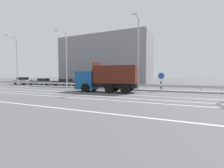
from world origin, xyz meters
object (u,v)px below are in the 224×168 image
street_lamp_1 (66,57)px  parked_car_1 (44,82)px  street_lamp_0 (16,59)px  street_lamp_2 (138,51)px  parked_car_2 (65,82)px  parked_car_0 (23,81)px  parked_car_3 (92,83)px  median_road_sign (161,81)px  dump_truck (100,81)px

street_lamp_1 → parked_car_1: 10.04m
street_lamp_0 → street_lamp_1: size_ratio=1.06×
street_lamp_2 → parked_car_2: size_ratio=2.01×
parked_car_0 → parked_car_2: size_ratio=0.98×
parked_car_1 → parked_car_3: (11.18, 0.30, -0.05)m
street_lamp_1 → parked_car_0: size_ratio=1.97×
street_lamp_2 → median_road_sign: bearing=4.5°
street_lamp_0 → parked_car_1: bearing=45.3°
parked_car_0 → parked_car_1: 6.08m
street_lamp_2 → parked_car_2: bearing=168.3°
parked_car_1 → parked_car_3: size_ratio=1.04×
parked_car_0 → parked_car_3: 17.26m
median_road_sign → parked_car_1: size_ratio=0.51×
street_lamp_1 → parked_car_0: (-14.58, 3.11, -4.13)m
street_lamp_1 → parked_car_3: street_lamp_1 is taller
dump_truck → parked_car_1: (-16.46, 6.64, -0.57)m
street_lamp_1 → median_road_sign: bearing=0.2°
dump_truck → parked_car_1: size_ratio=1.64×
street_lamp_1 → street_lamp_2: size_ratio=0.96×
dump_truck → street_lamp_2: street_lamp_2 is taller
median_road_sign → street_lamp_0: street_lamp_0 is taller
street_lamp_0 → dump_truck: bearing=-9.4°
median_road_sign → street_lamp_2: 4.84m
parked_car_3 → parked_car_2: bearing=-78.6°
dump_truck → street_lamp_0: 20.44m
median_road_sign → street_lamp_2: (-2.86, -0.23, 3.90)m
dump_truck → parked_car_1: 17.76m
street_lamp_0 → parked_car_0: size_ratio=2.10×
parked_car_2 → street_lamp_0: bearing=107.7°
dump_truck → street_lamp_0: (-19.79, 3.28, 3.92)m
parked_car_2 → parked_car_3: (5.29, 0.75, -0.04)m
street_lamp_2 → parked_car_3: 10.87m
dump_truck → parked_car_2: (-10.58, 6.19, -0.58)m
street_lamp_0 → parked_car_2: size_ratio=2.05×
median_road_sign → street_lamp_2: bearing=-175.5°
median_road_sign → street_lamp_1: (-14.70, -0.04, 3.69)m
median_road_sign → dump_truck: bearing=-153.2°
street_lamp_0 → parked_car_0: 6.09m
parked_car_0 → street_lamp_0: bearing=40.2°
street_lamp_1 → street_lamp_2: street_lamp_2 is taller
street_lamp_1 → parked_car_3: size_ratio=2.05×
median_road_sign → street_lamp_1: size_ratio=0.26×
street_lamp_1 → parked_car_2: size_ratio=1.93×
parked_car_0 → median_road_sign: bearing=83.4°
parked_car_1 → parked_car_3: parked_car_1 is taller
street_lamp_0 → median_road_sign: bearing=0.3°
street_lamp_2 → parked_car_0: street_lamp_2 is taller
street_lamp_1 → parked_car_3: bearing=53.2°
median_road_sign → street_lamp_1: street_lamp_1 is taller
street_lamp_0 → parked_car_1: street_lamp_0 is taller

